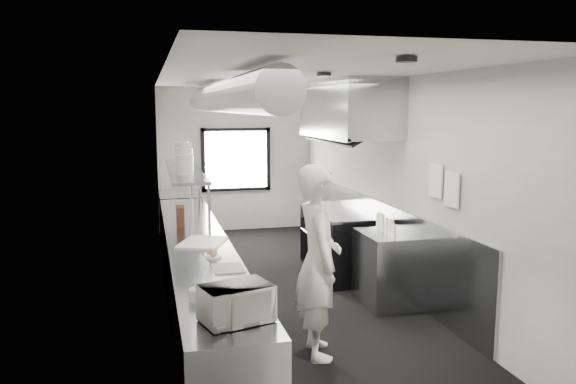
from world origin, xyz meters
TOP-DOWN VIEW (x-y plane):
  - floor at (0.00, 0.00)m, footprint 3.00×8.00m
  - ceiling at (0.00, 0.00)m, footprint 3.00×8.00m
  - wall_back at (0.00, 4.00)m, footprint 3.00×0.02m
  - wall_front at (0.00, -4.00)m, footprint 3.00×0.02m
  - wall_left at (-1.50, 0.00)m, footprint 0.02×8.00m
  - wall_right at (1.50, 0.00)m, footprint 0.02×8.00m
  - wall_cladding at (1.48, 0.30)m, footprint 0.03×5.50m
  - hvac_duct at (-0.70, 0.40)m, footprint 0.40×6.40m
  - service_window at (0.00, 3.96)m, footprint 1.36×0.05m
  - exhaust_hood at (1.10, 0.70)m, footprint 0.81×2.20m
  - prep_counter at (-1.15, -0.50)m, footprint 0.70×6.00m
  - pass_shelf at (-1.19, 1.00)m, footprint 0.45×3.00m
  - range at (1.04, 0.70)m, footprint 0.88×1.60m
  - bottle_station at (1.15, -0.70)m, footprint 0.65×0.80m
  - far_work_table at (-1.15, 3.20)m, footprint 0.70×1.20m
  - notice_sheet_a at (1.47, -1.20)m, footprint 0.02×0.28m
  - notice_sheet_b at (1.47, -1.55)m, footprint 0.02×0.28m
  - line_cook at (-0.11, -1.85)m, footprint 0.51×0.73m
  - microwave at (-1.10, -3.07)m, footprint 0.53×0.46m
  - deli_tub_a at (-1.33, -2.56)m, footprint 0.16×0.16m
  - deli_tub_b at (-1.30, -2.58)m, footprint 0.16×0.16m
  - newspaper at (-0.97, -1.73)m, footprint 0.29×0.36m
  - small_plate at (-1.06, -1.31)m, footprint 0.19×0.19m
  - pastry at (-1.06, -1.31)m, footprint 0.09×0.09m
  - cutting_board at (-1.11, -0.66)m, footprint 0.64×0.72m
  - knife_block at (-1.29, 0.34)m, footprint 0.12×0.24m
  - plate_stack_a at (-1.22, 0.33)m, footprint 0.27×0.27m
  - plate_stack_b at (-1.20, 0.75)m, footprint 0.27×0.27m
  - plate_stack_c at (-1.18, 1.28)m, footprint 0.31×0.31m
  - plate_stack_d at (-1.18, 1.80)m, footprint 0.28×0.28m
  - squeeze_bottle_a at (1.09, -0.95)m, footprint 0.07×0.07m
  - squeeze_bottle_b at (1.09, -0.87)m, footprint 0.08×0.08m
  - squeeze_bottle_c at (1.10, -0.72)m, footprint 0.06×0.06m
  - squeeze_bottle_d at (1.13, -0.53)m, footprint 0.08×0.08m
  - squeeze_bottle_e at (1.12, -0.43)m, footprint 0.09×0.09m

SIDE VIEW (x-z plane):
  - floor at x=0.00m, z-range -0.01..0.01m
  - prep_counter at x=-1.15m, z-range 0.00..0.90m
  - bottle_station at x=1.15m, z-range 0.00..0.90m
  - far_work_table at x=-1.15m, z-range 0.00..0.90m
  - range at x=1.04m, z-range 0.00..0.94m
  - wall_cladding at x=1.48m, z-range 0.00..1.10m
  - newspaper at x=-0.97m, z-range 0.90..0.91m
  - small_plate at x=-1.06m, z-range 0.90..0.91m
  - cutting_board at x=-1.11m, z-range 0.90..0.92m
  - deli_tub_b at x=-1.30m, z-range 0.90..0.99m
  - line_cook at x=-0.11m, z-range 0.00..1.89m
  - deli_tub_a at x=-1.33m, z-range 0.90..1.00m
  - pastry at x=-1.06m, z-range 0.91..1.00m
  - squeeze_bottle_a at x=1.09m, z-range 0.90..1.06m
  - squeeze_bottle_c at x=1.10m, z-range 0.90..1.09m
  - squeeze_bottle_e at x=1.12m, z-range 0.90..1.10m
  - squeeze_bottle_b at x=1.09m, z-range 0.90..1.10m
  - squeeze_bottle_d at x=1.13m, z-range 0.90..1.10m
  - knife_block at x=-1.29m, z-range 0.90..1.15m
  - microwave at x=-1.10m, z-range 0.90..1.17m
  - service_window at x=0.00m, z-range 0.77..2.02m
  - wall_back at x=0.00m, z-range 0.00..2.80m
  - wall_front at x=0.00m, z-range 0.00..2.80m
  - wall_left at x=-1.50m, z-range 0.00..2.80m
  - wall_right at x=1.50m, z-range 0.00..2.80m
  - pass_shelf at x=-1.19m, z-range 1.20..1.88m
  - notice_sheet_b at x=1.47m, z-range 1.36..1.74m
  - notice_sheet_a at x=1.47m, z-range 1.41..1.79m
  - plate_stack_a at x=-1.22m, z-range 1.57..1.82m
  - plate_stack_b at x=-1.20m, z-range 1.57..1.88m
  - plate_stack_d at x=-1.18m, z-range 1.57..1.90m
  - plate_stack_c at x=-1.18m, z-range 1.57..1.91m
  - exhaust_hood at x=1.10m, z-range 1.95..2.83m
  - hvac_duct at x=-0.70m, z-range 2.35..2.75m
  - ceiling at x=0.00m, z-range 2.79..2.80m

